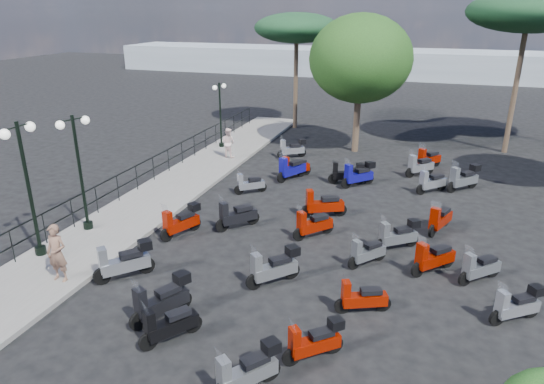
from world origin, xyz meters
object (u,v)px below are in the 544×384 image
(scooter_10, at_px, (323,205))
(pine_0, at_px, (529,12))
(scooter_15, at_px, (347,174))
(scooter_16, at_px, (358,175))
(scooter_11, at_px, (291,169))
(scooter_1, at_px, (124,262))
(scooter_8, at_px, (274,268))
(scooter_20, at_px, (464,179))
(lamp_post_1, at_px, (79,166))
(scooter_18, at_px, (398,236))
(scooter_27, at_px, (428,159))
(scooter_6, at_px, (247,371))
(scooter_21, at_px, (420,166))
(woman, at_px, (57,253))
(scooter_4, at_px, (295,167))
(scooter_25, at_px, (479,268))
(scooter_7, at_px, (162,300))
(scooter_0, at_px, (169,325))
(scooter_5, at_px, (292,149))
(scooter_23, at_px, (517,306))
(lamp_post_0, at_px, (28,182))
(scooter_14, at_px, (367,253))
(pedestrian_far, at_px, (228,143))
(scooter_12, at_px, (362,298))
(pine_2, at_px, (297,28))
(scooter_26, at_px, (432,182))
(scooter_19, at_px, (440,220))
(scooter_9, at_px, (237,216))
(scooter_24, at_px, (433,258))
(scooter_3, at_px, (250,184))
(lamp_post_2, at_px, (220,111))
(scooter_13, at_px, (313,225))
(scooter_2, at_px, (181,222))
(broadleaf_tree, at_px, (360,59))

(scooter_10, distance_m, pine_0, 15.94)
(scooter_15, distance_m, scooter_16, 0.57)
(scooter_11, bearing_deg, scooter_1, 105.13)
(scooter_8, xyz_separation_m, scooter_16, (1.01, 9.14, 0.00))
(scooter_1, relative_size, scooter_20, 1.01)
(lamp_post_1, height_order, scooter_15, lamp_post_1)
(scooter_18, xyz_separation_m, scooter_27, (0.68, 9.44, -0.00))
(scooter_6, bearing_deg, scooter_20, -70.00)
(scooter_21, bearing_deg, woman, 98.48)
(scooter_4, relative_size, scooter_25, 1.06)
(lamp_post_1, distance_m, scooter_7, 6.76)
(scooter_0, height_order, scooter_5, scooter_0)
(scooter_23, height_order, scooter_25, scooter_25)
(scooter_4, relative_size, scooter_8, 0.96)
(lamp_post_0, bearing_deg, scooter_11, 59.49)
(scooter_0, xyz_separation_m, scooter_20, (7.09, 13.42, 0.09))
(scooter_4, height_order, scooter_14, scooter_4)
(scooter_16, bearing_deg, pedestrian_far, 28.24)
(scooter_12, xyz_separation_m, scooter_14, (-0.24, 2.61, -0.00))
(scooter_0, relative_size, scooter_12, 0.97)
(scooter_10, distance_m, scooter_25, 6.31)
(scooter_18, relative_size, scooter_23, 1.04)
(scooter_10, distance_m, pine_2, 16.12)
(scooter_10, bearing_deg, lamp_post_1, 91.03)
(scooter_5, relative_size, scooter_26, 1.03)
(woman, bearing_deg, pine_2, 85.63)
(scooter_14, bearing_deg, scooter_4, -19.28)
(scooter_19, bearing_deg, scooter_8, 71.05)
(scooter_23, xyz_separation_m, pine_2, (-11.40, 19.05, 5.93))
(scooter_9, height_order, scooter_12, scooter_9)
(scooter_15, distance_m, scooter_21, 3.86)
(scooter_6, height_order, scooter_8, scooter_8)
(scooter_24, bearing_deg, scooter_3, 12.78)
(pedestrian_far, bearing_deg, lamp_post_2, -44.78)
(scooter_13, height_order, scooter_27, scooter_27)
(scooter_19, height_order, scooter_24, scooter_24)
(scooter_3, distance_m, scooter_12, 9.50)
(pedestrian_far, height_order, pine_2, pine_2)
(scooter_6, distance_m, scooter_8, 4.32)
(scooter_2, height_order, pine_0, pine_0)
(scooter_8, bearing_deg, scooter_23, -135.33)
(scooter_20, bearing_deg, woman, 89.81)
(scooter_19, relative_size, scooter_27, 1.11)
(scooter_3, height_order, scooter_5, scooter_5)
(scooter_9, bearing_deg, scooter_24, -148.33)
(scooter_1, height_order, scooter_19, scooter_1)
(scooter_25, bearing_deg, scooter_0, 82.41)
(scooter_8, bearing_deg, broadleaf_tree, -47.19)
(scooter_20, bearing_deg, scooter_13, 95.50)
(scooter_21, distance_m, pine_2, 12.93)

